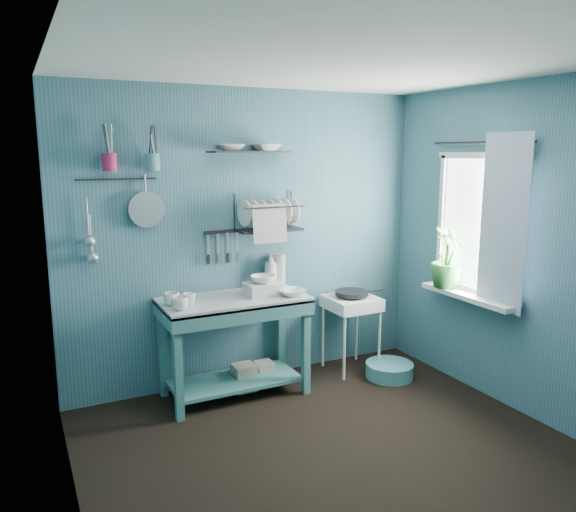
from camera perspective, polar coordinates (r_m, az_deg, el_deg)
name	(u,v)px	position (r m, az deg, el deg)	size (l,w,h in m)	color
floor	(338,456)	(3.96, 5.12, -19.56)	(3.20, 3.20, 0.00)	black
ceiling	(345,61)	(3.46, 5.84, 19.12)	(3.20, 3.20, 0.00)	silver
wall_back	(249,238)	(4.82, -3.97, 1.82)	(3.20, 3.20, 0.00)	#355F6C
wall_front	(547,346)	(2.40, 24.80, -8.26)	(3.20, 3.20, 0.00)	#355F6C
wall_left	(66,302)	(3.00, -21.59, -4.35)	(3.00, 3.00, 0.00)	#355F6C
wall_right	(525,251)	(4.54, 22.91, 0.45)	(3.00, 3.00, 0.00)	#355F6C
work_counter	(234,347)	(4.66, -5.47, -9.15)	(1.17, 0.58, 0.83)	#36716E
mug_left	(180,304)	(4.23, -10.90, -4.78)	(0.12, 0.12, 0.10)	silver
mug_mid	(189,299)	(4.35, -9.99, -4.35)	(0.10, 0.10, 0.09)	silver
mug_right	(172,299)	(4.38, -11.72, -4.30)	(0.12, 0.12, 0.10)	silver
wash_tub	(263,289)	(4.59, -2.57, -3.35)	(0.28, 0.22, 0.10)	beige
tub_bowl	(263,279)	(4.58, -2.58, -2.37)	(0.20, 0.20, 0.06)	silver
soap_bottle	(271,270)	(4.83, -1.79, -1.42)	(0.12, 0.12, 0.30)	beige
water_bottle	(280,269)	(4.90, -0.82, -1.38)	(0.09, 0.09, 0.28)	#B2C1C6
counter_bowl	(292,292)	(4.57, 0.40, -3.72)	(0.22, 0.22, 0.05)	silver
hotplate_stand	(351,333)	(5.20, 6.41, -7.82)	(0.43, 0.43, 0.69)	silver
frying_pan	(352,293)	(5.09, 6.49, -3.74)	(0.30, 0.30, 0.04)	black
knife_strip	(222,232)	(4.69, -6.70, 2.46)	(0.32, 0.02, 0.03)	black
dish_rack	(269,212)	(4.72, -1.96, 4.49)	(0.55, 0.24, 0.32)	black
upper_shelf	(249,152)	(4.66, -3.95, 10.51)	(0.70, 0.18, 0.01)	black
shelf_bowl_left	(231,141)	(4.60, -5.81, 11.57)	(0.22, 0.22, 0.05)	silver
shelf_bowl_right	(266,140)	(4.72, -2.24, 11.65)	(0.23, 0.23, 0.06)	silver
utensil_cup_magenta	(109,162)	(4.38, -17.69, 9.07)	(0.11, 0.11, 0.13)	#A01D45
utensil_cup_teal	(152,162)	(4.43, -13.62, 9.26)	(0.11, 0.11, 0.13)	teal
colander	(147,209)	(4.47, -14.17, 4.62)	(0.28, 0.28, 0.03)	#A8ABB0
ladle_outer	(88,218)	(4.42, -19.69, 3.65)	(0.01, 0.01, 0.30)	#A8ABB0
ladle_inner	(91,235)	(4.44, -19.42, 2.04)	(0.01, 0.01, 0.30)	#A8ABB0
hook_rail	(117,179)	(4.44, -17.02, 7.47)	(0.01, 0.01, 0.60)	black
window_glass	(480,224)	(4.81, 18.88, 3.06)	(1.10, 1.10, 0.00)	white
windowsill	(467,296)	(4.85, 17.75, -3.90)	(0.16, 0.95, 0.04)	silver
curtain	(503,223)	(4.55, 21.01, 3.16)	(1.35, 1.35, 0.00)	silver
curtain_rod	(481,143)	(4.74, 18.97, 10.84)	(0.02, 0.02, 1.05)	black
potted_plant	(447,258)	(4.98, 15.88, -0.16)	(0.29, 0.29, 0.52)	#2A6B2E
storage_tin_large	(244,377)	(4.84, -4.49, -12.19)	(0.18, 0.18, 0.22)	gray
storage_tin_small	(264,373)	(4.94, -2.43, -11.80)	(0.15, 0.15, 0.20)	gray
floor_basin	(389,370)	(5.17, 10.26, -11.35)	(0.42, 0.42, 0.13)	teal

